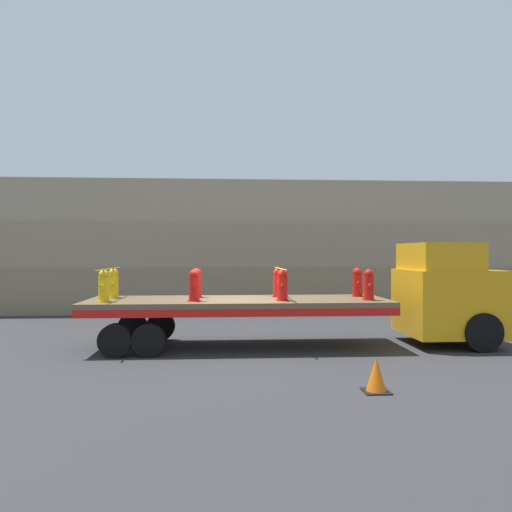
% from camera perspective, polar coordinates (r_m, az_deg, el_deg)
% --- Properties ---
extents(ground_plane, '(120.00, 120.00, 0.00)m').
position_cam_1_polar(ground_plane, '(13.88, -2.08, -10.32)').
color(ground_plane, '#2D2D30').
extents(rock_cliff, '(60.00, 3.30, 5.73)m').
position_cam_1_polar(rock_cliff, '(22.60, -2.74, 1.07)').
color(rock_cliff, '#84755B').
rests_on(rock_cliff, ground_plane).
extents(truck_cab, '(2.39, 2.57, 2.85)m').
position_cam_1_polar(truck_cab, '(15.08, 21.20, -3.98)').
color(truck_cab, orange).
rests_on(truck_cab, ground_plane).
extents(flatbed_trailer, '(8.15, 2.67, 1.31)m').
position_cam_1_polar(flatbed_trailer, '(13.72, -4.41, -5.98)').
color(flatbed_trailer, brown).
rests_on(flatbed_trailer, ground_plane).
extents(fire_hydrant_yellow_near_0, '(0.34, 0.52, 0.83)m').
position_cam_1_polar(fire_hydrant_yellow_near_0, '(13.45, -17.01, -3.33)').
color(fire_hydrant_yellow_near_0, gold).
rests_on(fire_hydrant_yellow_near_0, flatbed_trailer).
extents(fire_hydrant_yellow_far_0, '(0.34, 0.52, 0.83)m').
position_cam_1_polar(fire_hydrant_yellow_far_0, '(14.55, -15.98, -3.05)').
color(fire_hydrant_yellow_far_0, gold).
rests_on(fire_hydrant_yellow_far_0, flatbed_trailer).
extents(fire_hydrant_red_near_1, '(0.34, 0.52, 0.83)m').
position_cam_1_polar(fire_hydrant_red_near_1, '(13.12, -7.08, -3.41)').
color(fire_hydrant_red_near_1, red).
rests_on(fire_hydrant_red_near_1, flatbed_trailer).
extents(fire_hydrant_red_far_1, '(0.34, 0.52, 0.83)m').
position_cam_1_polar(fire_hydrant_red_far_1, '(14.24, -6.82, -3.12)').
color(fire_hydrant_red_far_1, red).
rests_on(fire_hydrant_red_far_1, flatbed_trailer).
extents(fire_hydrant_red_near_2, '(0.34, 0.52, 0.83)m').
position_cam_1_polar(fire_hydrant_red_near_2, '(13.19, 3.04, -3.39)').
color(fire_hydrant_red_near_2, red).
rests_on(fire_hydrant_red_near_2, flatbed_trailer).
extents(fire_hydrant_red_far_2, '(0.34, 0.52, 0.83)m').
position_cam_1_polar(fire_hydrant_red_far_2, '(14.31, 2.51, -3.10)').
color(fire_hydrant_red_far_2, red).
rests_on(fire_hydrant_red_far_2, flatbed_trailer).
extents(fire_hydrant_red_near_3, '(0.34, 0.52, 0.83)m').
position_cam_1_polar(fire_hydrant_red_near_3, '(13.65, 12.76, -3.27)').
color(fire_hydrant_red_near_3, red).
rests_on(fire_hydrant_red_near_3, flatbed_trailer).
extents(fire_hydrant_red_far_3, '(0.34, 0.52, 0.83)m').
position_cam_1_polar(fire_hydrant_red_far_3, '(14.74, 11.51, -3.00)').
color(fire_hydrant_red_far_3, red).
rests_on(fire_hydrant_red_far_3, flatbed_trailer).
extents(cargo_strap_rear, '(0.05, 2.78, 0.01)m').
position_cam_1_polar(cargo_strap_rear, '(13.98, -16.47, -1.41)').
color(cargo_strap_rear, yellow).
rests_on(cargo_strap_rear, fire_hydrant_yellow_near_0).
extents(cargo_strap_middle, '(0.05, 2.78, 0.01)m').
position_cam_1_polar(cargo_strap_middle, '(13.73, 2.76, -1.43)').
color(cargo_strap_middle, yellow).
rests_on(cargo_strap_middle, fire_hydrant_red_near_2).
extents(traffic_cone, '(0.48, 0.48, 0.64)m').
position_cam_1_polar(traffic_cone, '(9.69, 13.58, -13.08)').
color(traffic_cone, black).
rests_on(traffic_cone, ground_plane).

